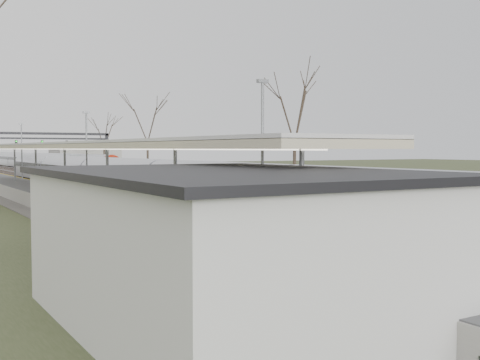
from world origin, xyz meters
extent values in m
cube|color=#474442|center=(0.00, 55.00, 0.05)|extent=(24.00, 160.00, 0.10)
cube|color=#4C3828|center=(-6.00, 55.00, 0.09)|extent=(2.60, 160.00, 0.06)
cube|color=gray|center=(-6.72, 55.00, 0.16)|extent=(0.07, 160.00, 0.12)
cube|color=gray|center=(-5.28, 55.00, 0.16)|extent=(0.07, 160.00, 0.12)
cube|color=#4C3828|center=(-2.50, 55.00, 0.09)|extent=(2.60, 160.00, 0.06)
cube|color=gray|center=(-3.22, 55.00, 0.16)|extent=(0.07, 160.00, 0.12)
cube|color=gray|center=(-1.78, 55.00, 0.16)|extent=(0.07, 160.00, 0.12)
cube|color=#4C3828|center=(1.00, 55.00, 0.09)|extent=(2.60, 160.00, 0.06)
cube|color=gray|center=(0.28, 55.00, 0.16)|extent=(0.07, 160.00, 0.12)
cube|color=gray|center=(1.72, 55.00, 0.16)|extent=(0.07, 160.00, 0.12)
cube|color=#4C3828|center=(4.50, 55.00, 0.09)|extent=(2.60, 160.00, 0.06)
cube|color=gray|center=(3.78, 55.00, 0.16)|extent=(0.07, 160.00, 0.12)
cube|color=gray|center=(5.22, 55.00, 0.16)|extent=(0.07, 160.00, 0.12)
cube|color=#4C3828|center=(8.00, 55.00, 0.09)|extent=(2.60, 160.00, 0.06)
cube|color=gray|center=(7.28, 55.00, 0.16)|extent=(0.07, 160.00, 0.12)
cube|color=gray|center=(8.72, 55.00, 0.16)|extent=(0.07, 160.00, 0.12)
cube|color=#9E9B93|center=(-9.05, 37.50, 0.50)|extent=(3.50, 69.00, 1.00)
cylinder|color=slate|center=(-9.05, 10.00, 2.50)|extent=(0.14, 0.14, 3.00)
cylinder|color=slate|center=(-9.05, 18.00, 2.50)|extent=(0.14, 0.14, 3.00)
cylinder|color=slate|center=(-9.05, 26.00, 2.50)|extent=(0.14, 0.14, 3.00)
cylinder|color=slate|center=(-9.05, 34.00, 2.50)|extent=(0.14, 0.14, 3.00)
cylinder|color=slate|center=(-9.05, 42.00, 2.50)|extent=(0.14, 0.14, 3.00)
cylinder|color=slate|center=(-9.05, 50.00, 2.50)|extent=(0.14, 0.14, 3.00)
cube|color=silver|center=(-9.05, 33.00, 4.05)|extent=(4.10, 50.00, 0.12)
cube|color=beige|center=(-9.05, 33.00, 3.88)|extent=(4.10, 50.00, 0.25)
cube|color=silver|center=(-12.50, 8.00, 1.60)|extent=(6.00, 9.00, 3.20)
cube|color=black|center=(10.50, 85.00, 3.00)|extent=(0.35, 0.35, 6.00)
cube|color=black|center=(0.25, 85.00, 5.90)|extent=(21.00, 0.35, 0.35)
cube|color=black|center=(0.25, 85.00, 5.20)|extent=(21.00, 0.25, 0.25)
cube|color=black|center=(-2.50, 84.80, 4.50)|extent=(0.32, 0.22, 0.85)
sphere|color=#0CFF19|center=(-2.50, 84.66, 4.75)|extent=(0.16, 0.16, 0.16)
cube|color=black|center=(1.00, 84.80, 4.50)|extent=(0.32, 0.22, 0.85)
sphere|color=#0CFF19|center=(1.00, 84.66, 4.75)|extent=(0.16, 0.16, 0.16)
cube|color=black|center=(4.50, 84.80, 4.50)|extent=(0.32, 0.22, 0.85)
sphere|color=#0CFF19|center=(4.50, 84.66, 4.75)|extent=(0.16, 0.16, 0.16)
cube|color=black|center=(8.00, 84.80, 4.50)|extent=(0.32, 0.22, 0.85)
sphere|color=#0CFF19|center=(8.00, 84.66, 4.75)|extent=(0.16, 0.16, 0.16)
cylinder|color=#2D231C|center=(14.00, 42.00, 2.25)|extent=(0.30, 0.30, 4.50)
cube|color=#A9ACB4|center=(-2.50, 41.90, 1.10)|extent=(2.55, 75.00, 1.60)
cylinder|color=#A9ACB4|center=(-2.50, 41.90, 1.75)|extent=(2.60, 74.70, 2.60)
cube|color=black|center=(-2.50, 41.90, 1.85)|extent=(2.62, 74.40, 0.55)
cube|color=black|center=(-2.50, 41.90, 0.17)|extent=(1.80, 74.00, 0.35)
cube|color=#A9ACB4|center=(4.50, 102.67, 1.10)|extent=(2.55, 75.00, 1.60)
cylinder|color=#A9ACB4|center=(4.50, 102.67, 1.75)|extent=(2.60, 74.70, 2.60)
cube|color=black|center=(4.50, 102.67, 1.85)|extent=(2.62, 74.40, 0.55)
cube|color=#AE1F09|center=(4.50, 65.27, 1.05)|extent=(2.55, 0.50, 1.50)
cylinder|color=#AE1F09|center=(4.50, 65.32, 1.75)|extent=(2.60, 0.60, 2.60)
cube|color=black|center=(4.50, 65.05, 2.05)|extent=(1.70, 0.12, 0.70)
sphere|color=white|center=(3.65, 65.07, 0.95)|extent=(0.22, 0.22, 0.22)
sphere|color=white|center=(5.35, 65.07, 0.95)|extent=(0.22, 0.22, 0.22)
cube|color=black|center=(4.50, 102.67, 0.17)|extent=(1.80, 74.00, 0.35)
imported|color=#2E4D5B|center=(-7.92, 12.45, 1.96)|extent=(0.49, 0.72, 1.92)
camera|label=1|loc=(-18.64, -2.85, 3.76)|focal=45.00mm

